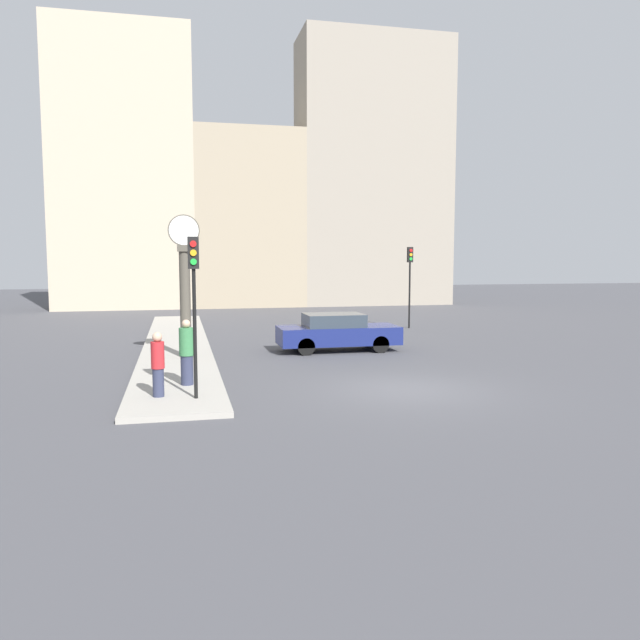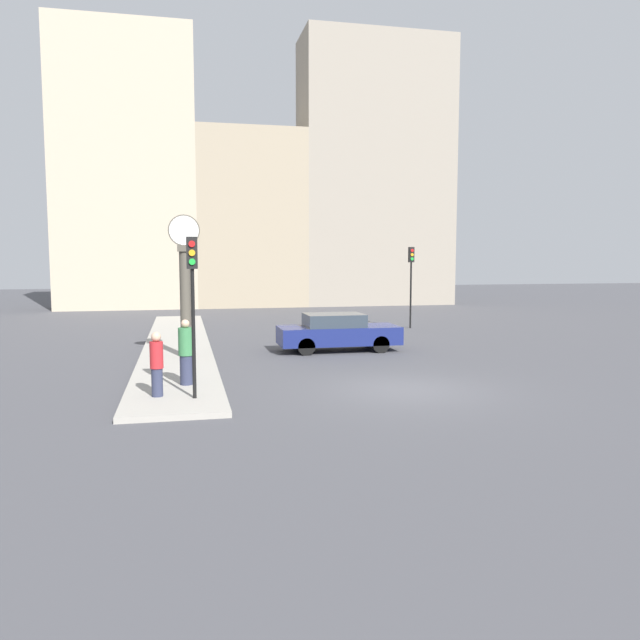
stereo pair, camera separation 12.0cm
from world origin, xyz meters
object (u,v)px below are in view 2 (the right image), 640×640
at_px(pedestrian_red_top, 157,364).
at_px(traffic_light_near, 193,284).
at_px(sedan_car, 338,332).
at_px(pedestrian_green_hoodie, 186,352).
at_px(traffic_light_far, 411,271).
at_px(street_clock, 185,289).

bearing_deg(pedestrian_red_top, traffic_light_near, -23.65).
relative_size(sedan_car, pedestrian_red_top, 2.86).
bearing_deg(pedestrian_red_top, sedan_car, 48.50).
distance_m(pedestrian_green_hoodie, pedestrian_red_top, 1.49).
bearing_deg(pedestrian_red_top, traffic_light_far, 49.62).
bearing_deg(sedan_car, pedestrian_green_hoodie, -133.86).
bearing_deg(street_clock, pedestrian_green_hoodie, -90.47).
bearing_deg(traffic_light_far, traffic_light_near, -127.41).
xyz_separation_m(sedan_car, street_clock, (-5.62, -1.12, 1.76)).
relative_size(street_clock, pedestrian_green_hoodie, 2.75).
bearing_deg(pedestrian_green_hoodie, traffic_light_near, -83.79).
bearing_deg(pedestrian_green_hoodie, sedan_car, 46.14).
bearing_deg(sedan_car, traffic_light_far, 50.86).
xyz_separation_m(traffic_light_far, pedestrian_green_hoodie, (-11.13, -12.60, -1.88)).
bearing_deg(pedestrian_green_hoodie, pedestrian_red_top, -118.39).
height_order(traffic_light_near, pedestrian_green_hoodie, traffic_light_near).
relative_size(traffic_light_far, pedestrian_green_hoodie, 2.31).
bearing_deg(pedestrian_red_top, street_clock, 83.00).
height_order(sedan_car, traffic_light_far, traffic_light_far).
bearing_deg(traffic_light_far, street_clock, -144.76).
relative_size(traffic_light_near, pedestrian_red_top, 2.44).
xyz_separation_m(pedestrian_green_hoodie, pedestrian_red_top, (-0.71, -1.31, -0.06)).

